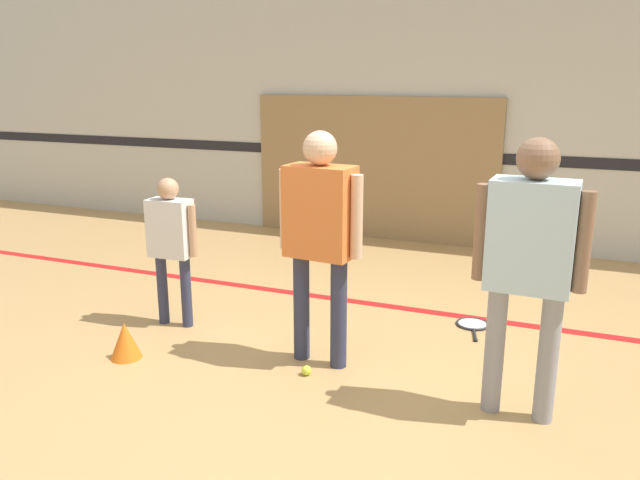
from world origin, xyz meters
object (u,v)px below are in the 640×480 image
object	(u,v)px
person_student_right	(530,251)
person_student_left	(171,236)
tennis_ball_near_instructor	(307,370)
training_cone	(125,340)
racket_spare_on_floor	(473,325)
tennis_ball_by_spare_racket	(498,327)
person_instructor	(320,224)

from	to	relation	value
person_student_right	person_student_left	bearing A→B (deg)	-6.24
tennis_ball_near_instructor	training_cone	distance (m)	1.29
racket_spare_on_floor	tennis_ball_by_spare_racket	distance (m)	0.19
person_student_right	tennis_ball_near_instructor	world-z (taller)	person_student_right
person_student_right	tennis_ball_by_spare_racket	size ratio (longest dim) A/B	24.24
person_instructor	person_student_left	distance (m)	1.35
person_student_left	racket_spare_on_floor	world-z (taller)	person_student_left
person_student_right	training_cone	bearing A→B (deg)	7.84
person_instructor	person_student_right	bearing A→B (deg)	-3.58
racket_spare_on_floor	tennis_ball_near_instructor	distance (m)	1.54
person_instructor	tennis_ball_by_spare_racket	size ratio (longest dim) A/B	23.88
person_student_left	training_cone	world-z (taller)	person_student_left
person_student_right	training_cone	xyz separation A→B (m)	(-2.59, -0.24, -0.86)
racket_spare_on_floor	tennis_ball_by_spare_racket	size ratio (longest dim) A/B	7.33
person_instructor	racket_spare_on_floor	bearing A→B (deg)	55.38
person_student_left	tennis_ball_near_instructor	xyz separation A→B (m)	(1.30, -0.41, -0.69)
tennis_ball_near_instructor	tennis_ball_by_spare_racket	size ratio (longest dim) A/B	1.00
person_student_left	training_cone	xyz separation A→B (m)	(0.04, -0.65, -0.59)
person_student_left	racket_spare_on_floor	size ratio (longest dim) A/B	2.42
person_student_left	training_cone	bearing A→B (deg)	-89.73
person_instructor	tennis_ball_near_instructor	size ratio (longest dim) A/B	23.88
tennis_ball_near_instructor	training_cone	world-z (taller)	training_cone
racket_spare_on_floor	tennis_ball_by_spare_racket	bearing A→B (deg)	71.54
person_student_right	training_cone	size ratio (longest dim) A/B	6.15
racket_spare_on_floor	tennis_ball_near_instructor	xyz separation A→B (m)	(-0.88, -1.26, 0.02)
person_student_right	tennis_ball_by_spare_racket	bearing A→B (deg)	-76.10
person_instructor	person_student_right	distance (m)	1.33
person_instructor	person_student_left	size ratio (longest dim) A/B	1.35
person_instructor	person_student_left	bearing A→B (deg)	177.24
person_student_left	tennis_ball_by_spare_racket	xyz separation A→B (m)	(2.38, 0.83, -0.69)
person_student_right	racket_spare_on_floor	xyz separation A→B (m)	(-0.44, 1.25, -0.98)
person_instructor	racket_spare_on_floor	size ratio (longest dim) A/B	3.26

